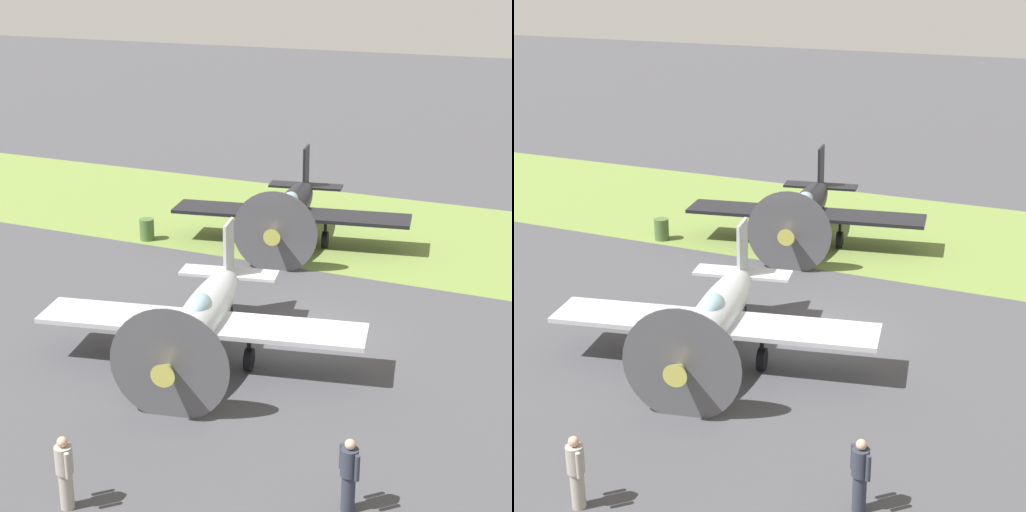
% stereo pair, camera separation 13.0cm
% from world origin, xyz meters
% --- Properties ---
extents(ground_plane, '(160.00, 160.00, 0.00)m').
position_xyz_m(ground_plane, '(0.00, 0.00, 0.00)').
color(ground_plane, '#424247').
extents(grass_verge, '(120.00, 11.00, 0.01)m').
position_xyz_m(grass_verge, '(0.00, -11.20, 0.00)').
color(grass_verge, olive).
rests_on(grass_verge, ground).
extents(airplane_lead, '(9.55, 7.63, 3.38)m').
position_xyz_m(airplane_lead, '(2.03, 2.50, 1.42)').
color(airplane_lead, '#B2B7BC').
rests_on(airplane_lead, ground).
extents(airplane_wingman, '(9.77, 7.79, 3.46)m').
position_xyz_m(airplane_wingman, '(3.69, -8.44, 1.45)').
color(airplane_wingman, black).
rests_on(airplane_wingman, ground).
extents(ground_crew_chief, '(0.54, 0.40, 1.73)m').
position_xyz_m(ground_crew_chief, '(-4.01, 7.48, 0.91)').
color(ground_crew_chief, '#2D3342').
rests_on(ground_crew_chief, ground).
extents(ground_crew_mechanic, '(0.52, 0.43, 1.73)m').
position_xyz_m(ground_crew_mechanic, '(1.47, 9.84, 0.91)').
color(ground_crew_mechanic, '#9E998E').
rests_on(ground_crew_mechanic, ground).
extents(fuel_drum, '(0.60, 0.60, 0.90)m').
position_xyz_m(fuel_drum, '(9.27, -6.28, 0.45)').
color(fuel_drum, '#476633').
rests_on(fuel_drum, ground).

